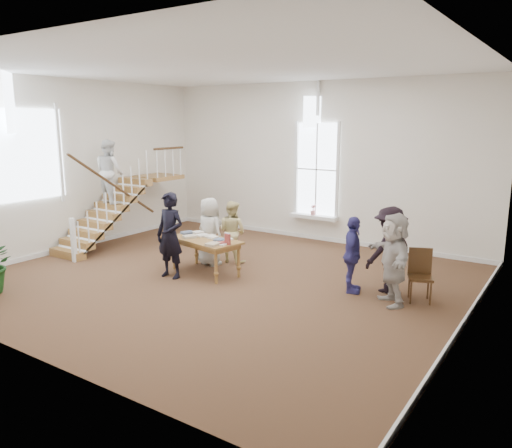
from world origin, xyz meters
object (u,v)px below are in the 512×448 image
Objects in this scene: police_officer at (170,235)px; person_yellow at (232,232)px; woman_cluster_c at (393,259)px; side_chair at (420,272)px; woman_cluster_a at (352,255)px; elderly_woman at (210,232)px; woman_cluster_b at (389,250)px; library_table at (205,242)px.

person_yellow is at bearing 74.62° from police_officer.
side_chair is (0.38, 0.50, -0.31)m from woman_cluster_c.
person_yellow is at bearing 63.93° from woman_cluster_a.
elderly_woman is 4.53m from woman_cluster_c.
police_officer reaches higher than side_chair.
elderly_woman is at bearing 82.92° from police_officer.
woman_cluster_c is at bearing -149.40° from side_chair.
side_chair is at bearing 102.73° from woman_cluster_b.
woman_cluster_b is at bearing 166.73° from woman_cluster_c.
elderly_woman is 0.59m from person_yellow.
woman_cluster_c is at bearing 49.96° from woman_cluster_b.
woman_cluster_a is (3.33, -0.46, 0.02)m from person_yellow.
woman_cluster_b is (4.33, 1.74, -0.07)m from police_officer.
woman_cluster_c is at bearing -120.75° from woman_cluster_a.
side_chair is (4.55, 0.94, -0.15)m from library_table.
elderly_woman is 4.92m from side_chair.
elderly_woman reaches higher than woman_cluster_a.
police_officer reaches higher than woman_cluster_a.
person_yellow is at bearing -64.94° from woman_cluster_b.
side_chair is at bearing -165.60° from elderly_woman.
elderly_woman is 3.63m from woman_cluster_a.
woman_cluster_c reaches higher than person_yellow.
woman_cluster_b is at bearing -162.96° from elderly_woman.
library_table is 3.33m from woman_cluster_a.
woman_cluster_b is (3.93, -0.01, 0.12)m from person_yellow.
woman_cluster_b is (0.60, 0.45, 0.10)m from woman_cluster_a.
library_table is 1.18× the size of woman_cluster_a.
person_yellow is at bearing 104.49° from library_table.
side_chair is (4.60, -0.16, -0.19)m from person_yellow.
woman_cluster_c is 1.73× the size of side_chair.
woman_cluster_a is at bearing 22.60° from library_table.
elderly_woman is 1.05× the size of woman_cluster_a.
police_officer is 3.95m from woman_cluster_a.
woman_cluster_a reaches higher than person_yellow.
person_yellow is 0.86× the size of woman_cluster_c.
library_table is 1.22× the size of person_yellow.
woman_cluster_b is at bearing 19.41° from police_officer.
library_table is 1.05× the size of woman_cluster_c.
police_officer is 4.66m from woman_cluster_b.
woman_cluster_a is (3.73, 1.29, -0.17)m from police_officer.
woman_cluster_a is at bearing -140.58° from woman_cluster_c.
police_officer is 1.81m from person_yellow.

